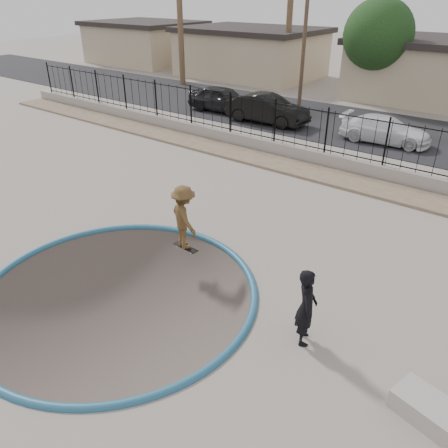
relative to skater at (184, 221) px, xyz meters
name	(u,v)px	position (x,y,z in m)	size (l,w,h in m)	color
ground	(336,177)	(0.07, 10.40, -2.05)	(120.00, 120.00, 2.20)	gray
bowl_pit	(118,293)	(0.07, -2.60, -0.95)	(6.84, 6.84, 1.80)	#473C36
coping_ring	(118,293)	(0.07, -2.60, -0.95)	(7.04, 7.04, 0.20)	#245875
rock_strip	(311,172)	(0.07, 7.60, -0.89)	(42.00, 1.60, 0.11)	#9A8165
retaining_wall	(323,159)	(0.07, 8.70, -0.65)	(42.00, 0.45, 0.60)	#9D948A
fence	(326,131)	(0.07, 8.70, 0.55)	(40.00, 0.04, 1.80)	black
street	(379,130)	(0.07, 15.40, -0.93)	(90.00, 8.00, 0.04)	black
house_west_far	(145,42)	(-27.93, 24.90, 1.03)	(10.60, 8.60, 3.90)	#BFB088
house_west	(251,52)	(-14.93, 24.90, 1.03)	(11.60, 8.60, 3.90)	#BFB088
house_center	(436,69)	(0.07, 24.90, 1.03)	(10.60, 8.60, 3.90)	#BFB088
utility_pole_left	(305,27)	(-5.93, 17.40, 3.76)	(1.70, 0.24, 9.00)	#473323
street_tree_left	(378,35)	(-2.93, 21.40, 3.24)	(4.32, 4.32, 6.36)	#473323
skater	(184,221)	(0.00, 0.00, 0.00)	(1.22, 0.70, 1.89)	brown
skateboard	(186,247)	(0.00, 0.00, -0.89)	(0.87, 0.27, 0.07)	black
videographer	(306,307)	(4.53, -1.23, -0.05)	(0.65, 0.43, 1.79)	black
concrete_ledge	(440,418)	(7.42, -1.67, -0.75)	(1.60, 0.70, 0.40)	#A69C93
car_a	(223,99)	(-9.03, 13.40, -0.15)	(1.78, 4.43, 1.51)	black
car_b	(267,109)	(-5.47, 12.88, -0.14)	(1.64, 4.70, 1.55)	black
car_c	(385,130)	(1.01, 13.40, -0.29)	(1.75, 4.30, 1.25)	white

